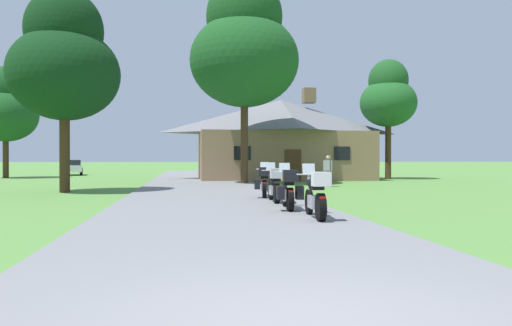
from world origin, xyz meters
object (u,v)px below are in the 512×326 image
(motorcycle_black_nearest_to_camera, at_px, (316,195))
(motorcycle_white_farthest_in_row, at_px, (264,182))
(tree_right_of_lodge, at_px, (388,97))
(tree_by_lodge_front, at_px, (244,48))
(parked_white_suv_far_left, at_px, (72,167))
(bystander_blue_shirt_near_lodge, at_px, (329,168))
(motorcycle_yellow_second_in_row, at_px, (288,190))
(motorcycle_black_third_in_row, at_px, (274,185))
(tree_left_near, at_px, (64,61))
(tree_left_far, at_px, (6,108))
(bystander_gray_shirt_beside_signpost, at_px, (328,169))

(motorcycle_black_nearest_to_camera, xyz_separation_m, motorcycle_white_farthest_in_row, (-0.16, 6.73, -0.01))
(tree_right_of_lodge, bearing_deg, tree_by_lodge_front, -151.67)
(motorcycle_black_nearest_to_camera, bearing_deg, parked_white_suv_far_left, 114.20)
(motorcycle_white_farthest_in_row, bearing_deg, parked_white_suv_far_left, 123.45)
(bystander_blue_shirt_near_lodge, bearing_deg, motorcycle_black_nearest_to_camera, 25.09)
(motorcycle_yellow_second_in_row, bearing_deg, motorcycle_black_third_in_row, 94.39)
(bystander_blue_shirt_near_lodge, height_order, tree_by_lodge_front, tree_by_lodge_front)
(motorcycle_black_third_in_row, bearing_deg, tree_by_lodge_front, 90.13)
(tree_right_of_lodge, bearing_deg, tree_left_near, -148.98)
(motorcycle_yellow_second_in_row, bearing_deg, tree_left_far, 126.96)
(motorcycle_black_nearest_to_camera, xyz_separation_m, tree_right_of_lodge, (11.80, 23.45, 5.48))
(bystander_gray_shirt_beside_signpost, distance_m, parked_white_suv_far_left, 28.35)
(tree_left_far, xyz_separation_m, parked_white_suv_far_left, (3.50, 6.54, -4.73))
(motorcycle_black_third_in_row, bearing_deg, motorcycle_yellow_second_in_row, -88.73)
(bystander_blue_shirt_near_lodge, relative_size, tree_left_near, 0.19)
(motorcycle_white_farthest_in_row, bearing_deg, motorcycle_black_nearest_to_camera, -79.58)
(motorcycle_black_nearest_to_camera, distance_m, motorcycle_black_third_in_row, 4.63)
(motorcycle_black_nearest_to_camera, relative_size, motorcycle_white_farthest_in_row, 1.00)
(motorcycle_black_nearest_to_camera, relative_size, tree_left_far, 0.24)
(motorcycle_black_third_in_row, bearing_deg, tree_right_of_lodge, 59.97)
(tree_by_lodge_front, relative_size, parked_white_suv_far_left, 2.50)
(bystander_blue_shirt_near_lodge, distance_m, tree_by_lodge_front, 8.74)
(tree_left_far, bearing_deg, motorcycle_black_third_in_row, -56.03)
(motorcycle_black_third_in_row, relative_size, motorcycle_white_farthest_in_row, 1.00)
(motorcycle_yellow_second_in_row, bearing_deg, parked_white_suv_far_left, 116.87)
(motorcycle_black_nearest_to_camera, height_order, motorcycle_white_farthest_in_row, same)
(motorcycle_black_nearest_to_camera, xyz_separation_m, tree_left_far, (-16.97, 29.57, 4.88))
(motorcycle_white_farthest_in_row, bearing_deg, tree_left_far, 135.43)
(bystander_blue_shirt_near_lodge, distance_m, tree_left_far, 25.90)
(bystander_gray_shirt_beside_signpost, height_order, tree_left_near, tree_left_near)
(motorcycle_black_third_in_row, distance_m, tree_by_lodge_front, 14.63)
(tree_right_of_lodge, height_order, parked_white_suv_far_left, tree_right_of_lodge)
(parked_white_suv_far_left, bearing_deg, tree_right_of_lodge, -37.32)
(motorcycle_yellow_second_in_row, relative_size, tree_left_far, 0.24)
(motorcycle_black_third_in_row, height_order, tree_by_lodge_front, tree_by_lodge_front)
(tree_left_near, xyz_separation_m, parked_white_suv_far_left, (-5.13, 24.76, -5.00))
(motorcycle_yellow_second_in_row, height_order, motorcycle_black_third_in_row, same)
(bystander_gray_shirt_beside_signpost, height_order, tree_right_of_lodge, tree_right_of_lodge)
(tree_by_lodge_front, distance_m, parked_white_suv_far_left, 24.43)
(tree_left_far, relative_size, tree_right_of_lodge, 0.99)
(motorcycle_black_nearest_to_camera, relative_size, tree_left_near, 0.23)
(tree_left_far, distance_m, tree_right_of_lodge, 29.42)
(tree_left_near, distance_m, tree_right_of_lodge, 23.51)
(motorcycle_yellow_second_in_row, relative_size, tree_left_near, 0.23)
(motorcycle_black_nearest_to_camera, xyz_separation_m, bystander_blue_shirt_near_lodge, (5.54, 17.58, 0.33))
(motorcycle_black_third_in_row, bearing_deg, bystander_blue_shirt_near_lodge, 68.65)
(motorcycle_yellow_second_in_row, relative_size, tree_by_lodge_front, 0.17)
(bystander_blue_shirt_near_lodge, bearing_deg, motorcycle_white_farthest_in_row, 14.87)
(motorcycle_yellow_second_in_row, height_order, tree_left_far, tree_left_far)
(bystander_blue_shirt_near_lodge, height_order, parked_white_suv_far_left, bystander_blue_shirt_near_lodge)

